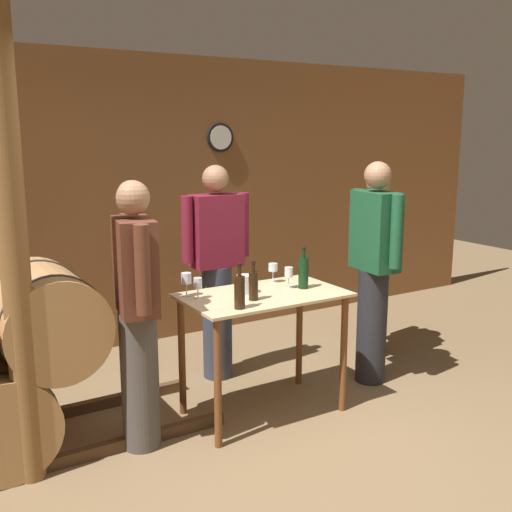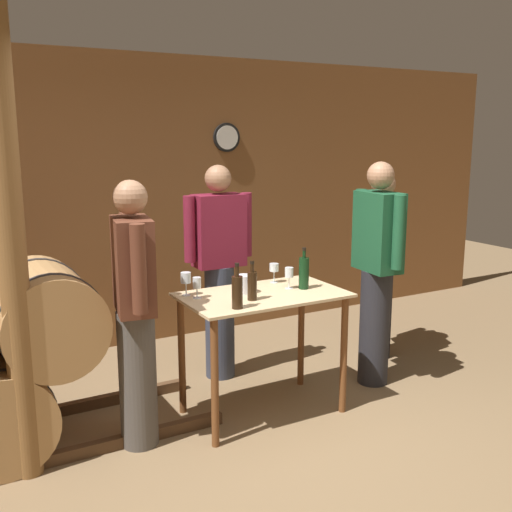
# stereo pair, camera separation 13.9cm
# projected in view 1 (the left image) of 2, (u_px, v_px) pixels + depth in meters

# --- Properties ---
(ground_plane) EXTENTS (14.00, 14.00, 0.00)m
(ground_plane) POSITION_uv_depth(u_px,v_px,m) (321.00, 470.00, 3.60)
(ground_plane) COLOR brown
(back_wall) EXTENTS (8.40, 0.08, 2.70)m
(back_wall) POSITION_uv_depth(u_px,v_px,m) (149.00, 202.00, 5.61)
(back_wall) COLOR brown
(back_wall) RESTS_ON ground_plane
(tasting_table) EXTENTS (1.14, 0.67, 0.89)m
(tasting_table) POSITION_uv_depth(u_px,v_px,m) (263.00, 317.00, 4.21)
(tasting_table) COLOR #D1B284
(tasting_table) RESTS_ON ground_plane
(wooden_post) EXTENTS (0.16, 0.16, 2.70)m
(wooden_post) POSITION_uv_depth(u_px,v_px,m) (14.00, 252.00, 3.25)
(wooden_post) COLOR brown
(wooden_post) RESTS_ON ground_plane
(wine_bottle_far_left) EXTENTS (0.07, 0.07, 0.30)m
(wine_bottle_far_left) POSITION_uv_depth(u_px,v_px,m) (240.00, 291.00, 3.79)
(wine_bottle_far_left) COLOR black
(wine_bottle_far_left) RESTS_ON tasting_table
(wine_bottle_left) EXTENTS (0.06, 0.06, 0.27)m
(wine_bottle_left) POSITION_uv_depth(u_px,v_px,m) (253.00, 285.00, 3.99)
(wine_bottle_left) COLOR black
(wine_bottle_left) RESTS_ON tasting_table
(wine_bottle_center) EXTENTS (0.07, 0.07, 0.30)m
(wine_bottle_center) POSITION_uv_depth(u_px,v_px,m) (303.00, 272.00, 4.29)
(wine_bottle_center) COLOR black
(wine_bottle_center) RESTS_ON tasting_table
(wine_glass_near_left) EXTENTS (0.07, 0.07, 0.16)m
(wine_glass_near_left) POSITION_uv_depth(u_px,v_px,m) (186.00, 279.00, 4.08)
(wine_glass_near_left) COLOR silver
(wine_glass_near_left) RESTS_ON tasting_table
(wine_glass_near_center) EXTENTS (0.06, 0.06, 0.15)m
(wine_glass_near_center) POSITION_uv_depth(u_px,v_px,m) (198.00, 284.00, 4.02)
(wine_glass_near_center) COLOR silver
(wine_glass_near_center) RESTS_ON tasting_table
(wine_glass_near_right) EXTENTS (0.07, 0.07, 0.15)m
(wine_glass_near_right) POSITION_uv_depth(u_px,v_px,m) (273.00, 268.00, 4.46)
(wine_glass_near_right) COLOR silver
(wine_glass_near_right) RESTS_ON tasting_table
(wine_glass_far_side) EXTENTS (0.06, 0.06, 0.16)m
(wine_glass_far_side) POSITION_uv_depth(u_px,v_px,m) (289.00, 273.00, 4.29)
(wine_glass_far_side) COLOR silver
(wine_glass_far_side) RESTS_ON tasting_table
(ice_bucket) EXTENTS (0.12, 0.12, 0.13)m
(ice_bucket) POSITION_uv_depth(u_px,v_px,m) (244.00, 284.00, 4.17)
(ice_bucket) COLOR silver
(ice_bucket) RESTS_ON tasting_table
(person_host) EXTENTS (0.29, 0.58, 1.71)m
(person_host) POSITION_uv_depth(u_px,v_px,m) (137.00, 311.00, 3.70)
(person_host) COLOR #4C4742
(person_host) RESTS_ON ground_plane
(person_visitor_with_scarf) EXTENTS (0.25, 0.59, 1.78)m
(person_visitor_with_scarf) POSITION_uv_depth(u_px,v_px,m) (374.00, 268.00, 4.71)
(person_visitor_with_scarf) COLOR #232328
(person_visitor_with_scarf) RESTS_ON ground_plane
(person_visitor_bearded) EXTENTS (0.59, 0.24, 1.74)m
(person_visitor_bearded) POSITION_uv_depth(u_px,v_px,m) (217.00, 268.00, 4.81)
(person_visitor_bearded) COLOR #333847
(person_visitor_bearded) RESTS_ON ground_plane
(person_visitor_near_door) EXTENTS (0.34, 0.56, 1.66)m
(person_visitor_near_door) POSITION_uv_depth(u_px,v_px,m) (375.00, 261.00, 5.30)
(person_visitor_near_door) COLOR #232328
(person_visitor_near_door) RESTS_ON ground_plane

